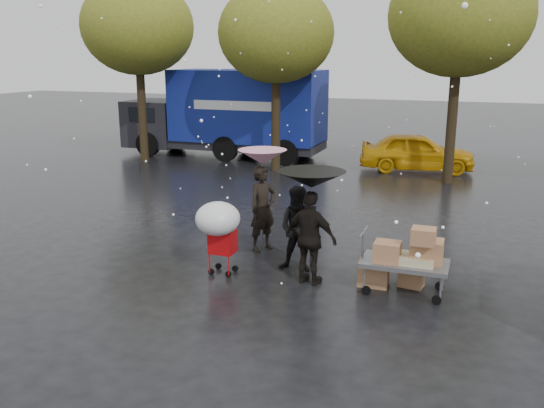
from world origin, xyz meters
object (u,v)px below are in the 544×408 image
(vendor_cart, at_px, (410,255))
(shopping_cart, at_px, (219,223))
(blue_truck, at_px, (229,113))
(yellow_taxi, at_px, (417,152))
(person_pink, at_px, (263,208))
(person_black, at_px, (311,238))

(vendor_cart, height_order, shopping_cart, shopping_cart)
(shopping_cart, relative_size, blue_truck, 0.18)
(vendor_cart, height_order, yellow_taxi, yellow_taxi)
(person_pink, relative_size, person_black, 1.05)
(person_black, relative_size, yellow_taxi, 0.43)
(person_pink, xyz_separation_m, vendor_cart, (3.26, -1.33, -0.19))
(shopping_cart, distance_m, blue_truck, 13.32)
(vendor_cart, bearing_deg, blue_truck, 126.49)
(vendor_cart, bearing_deg, person_pink, 157.77)
(person_pink, height_order, person_black, person_pink)
(person_black, xyz_separation_m, yellow_taxi, (0.62, 11.50, -0.19))
(person_black, distance_m, yellow_taxi, 11.51)
(person_pink, height_order, vendor_cart, person_pink)
(shopping_cart, bearing_deg, person_black, 8.06)
(person_pink, bearing_deg, shopping_cart, -157.75)
(person_black, relative_size, vendor_cart, 1.15)
(person_black, bearing_deg, blue_truck, -47.84)
(blue_truck, bearing_deg, person_pink, -62.39)
(person_black, bearing_deg, yellow_taxi, -81.18)
(vendor_cart, distance_m, blue_truck, 14.75)
(vendor_cart, bearing_deg, person_black, -175.20)
(person_pink, xyz_separation_m, person_black, (1.50, -1.48, -0.04))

